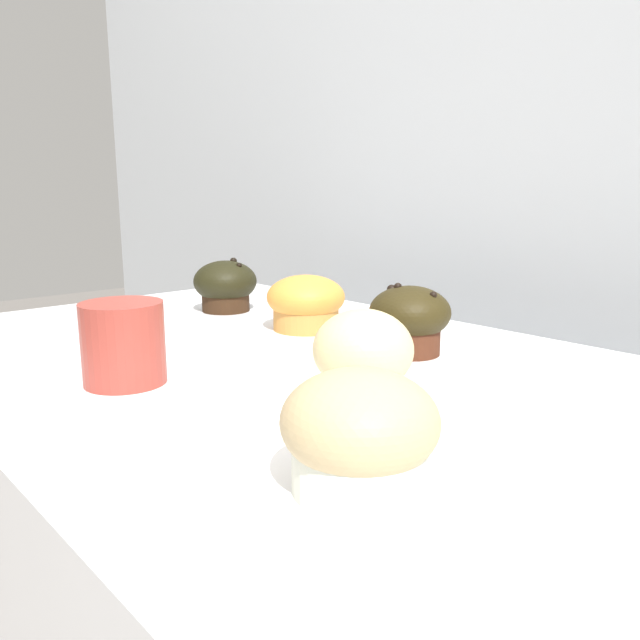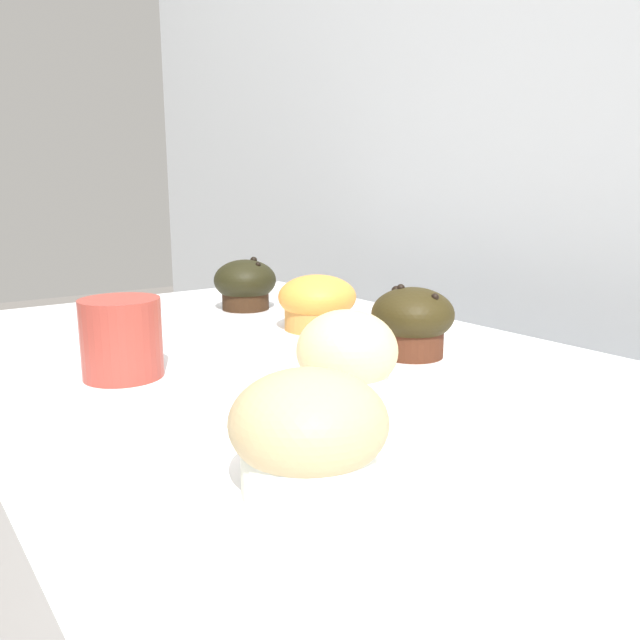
{
  "view_description": "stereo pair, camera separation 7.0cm",
  "coord_description": "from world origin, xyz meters",
  "px_view_note": "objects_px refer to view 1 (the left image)",
  "views": [
    {
      "loc": [
        0.54,
        -0.42,
        1.09
      ],
      "look_at": [
        0.03,
        0.04,
        0.94
      ],
      "focal_mm": 35.0,
      "sensor_mm": 36.0,
      "label": 1
    },
    {
      "loc": [
        0.58,
        -0.37,
        1.09
      ],
      "look_at": [
        0.03,
        0.04,
        0.94
      ],
      "focal_mm": 35.0,
      "sensor_mm": 36.0,
      "label": 2
    }
  ],
  "objects_px": {
    "muffin_back_left": "(225,286)",
    "muffin_front_center": "(410,319)",
    "muffin_front_right": "(363,358)",
    "muffin_front_left": "(306,303)",
    "muffin_back_right": "(360,433)",
    "coffee_cup": "(123,341)"
  },
  "relations": [
    {
      "from": "muffin_back_left",
      "to": "muffin_front_center",
      "type": "bearing_deg",
      "value": 2.14
    },
    {
      "from": "muffin_front_right",
      "to": "muffin_back_left",
      "type": "bearing_deg",
      "value": 161.78
    },
    {
      "from": "muffin_front_left",
      "to": "muffin_front_right",
      "type": "xyz_separation_m",
      "value": [
        0.26,
        -0.15,
        0.0
      ]
    },
    {
      "from": "muffin_back_right",
      "to": "muffin_front_center",
      "type": "bearing_deg",
      "value": 124.69
    },
    {
      "from": "muffin_back_right",
      "to": "muffin_front_left",
      "type": "xyz_separation_m",
      "value": [
        -0.38,
        0.28,
        -0.0
      ]
    },
    {
      "from": "muffin_back_left",
      "to": "muffin_front_right",
      "type": "height_order",
      "value": "muffin_front_right"
    },
    {
      "from": "muffin_back_right",
      "to": "muffin_front_right",
      "type": "relative_size",
      "value": 1.11
    },
    {
      "from": "muffin_back_right",
      "to": "muffin_front_right",
      "type": "height_order",
      "value": "muffin_front_right"
    },
    {
      "from": "muffin_front_center",
      "to": "muffin_back_right",
      "type": "height_order",
      "value": "muffin_front_center"
    },
    {
      "from": "muffin_back_right",
      "to": "muffin_front_left",
      "type": "relative_size",
      "value": 0.95
    },
    {
      "from": "muffin_back_right",
      "to": "muffin_front_right",
      "type": "distance_m",
      "value": 0.17
    },
    {
      "from": "muffin_front_right",
      "to": "coffee_cup",
      "type": "distance_m",
      "value": 0.24
    },
    {
      "from": "muffin_back_left",
      "to": "muffin_front_left",
      "type": "height_order",
      "value": "muffin_back_left"
    },
    {
      "from": "muffin_front_center",
      "to": "muffin_back_right",
      "type": "bearing_deg",
      "value": -55.31
    },
    {
      "from": "muffin_back_right",
      "to": "coffee_cup",
      "type": "height_order",
      "value": "coffee_cup"
    },
    {
      "from": "muffin_front_center",
      "to": "muffin_back_left",
      "type": "height_order",
      "value": "same"
    },
    {
      "from": "muffin_front_left",
      "to": "muffin_front_right",
      "type": "relative_size",
      "value": 1.17
    },
    {
      "from": "muffin_front_center",
      "to": "muffin_front_left",
      "type": "relative_size",
      "value": 0.89
    },
    {
      "from": "muffin_back_left",
      "to": "muffin_front_left",
      "type": "xyz_separation_m",
      "value": [
        0.18,
        0.01,
        -0.0
      ]
    },
    {
      "from": "muffin_back_left",
      "to": "muffin_front_right",
      "type": "distance_m",
      "value": 0.46
    },
    {
      "from": "muffin_front_center",
      "to": "coffee_cup",
      "type": "distance_m",
      "value": 0.32
    },
    {
      "from": "muffin_back_right",
      "to": "muffin_front_left",
      "type": "distance_m",
      "value": 0.47
    }
  ]
}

